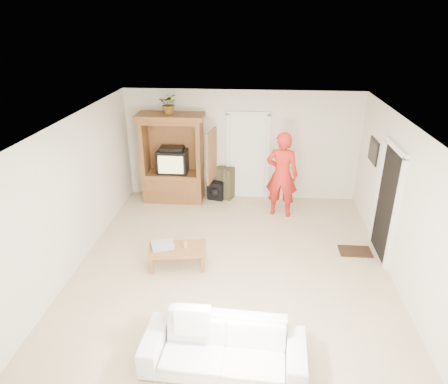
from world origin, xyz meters
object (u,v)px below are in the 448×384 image
Objects in this scene: man at (282,175)px; coffee_table at (177,250)px; armoire at (174,164)px; sofa at (224,347)px.

man is 2.98m from coffee_table.
armoire is 2.93m from coffee_table.
man is at bearing 40.42° from coffee_table.
armoire reaches higher than man.
man reaches higher than coffee_table.
coffee_table is at bearing -77.86° from armoire.
sofa is at bearing 90.15° from man.
man is 4.49m from sofa.
man is at bearing 81.37° from sofa.
sofa is (1.61, -4.95, -0.61)m from armoire.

